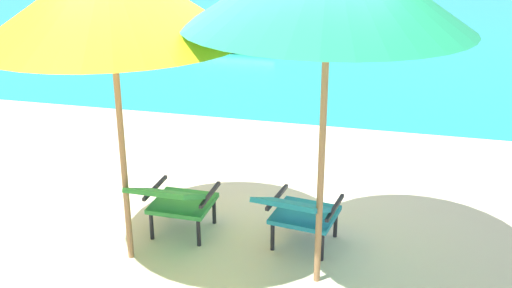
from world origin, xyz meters
name	(u,v)px	position (x,y,z in m)	size (l,w,h in m)	color
ground_plane	(315,101)	(0.00, 4.00, 0.00)	(40.00, 40.00, 0.00)	beige
ocean_band	(362,9)	(0.00, 11.95, 0.00)	(40.00, 18.00, 0.01)	teal
swim_buoy	(234,49)	(-1.93, 6.50, 0.10)	(0.18, 0.18, 1.60)	yellow
lounge_chair_left	(175,199)	(-0.58, -0.28, 0.40)	(0.56, 0.89, 0.68)	#338E3D
lounge_chair_right	(299,211)	(0.50, -0.24, 0.40)	(0.66, 0.94, 0.68)	teal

